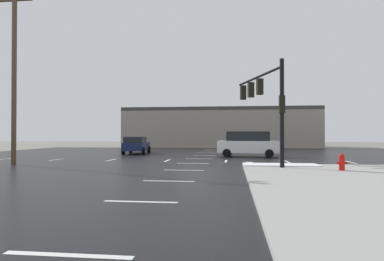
{
  "coord_description": "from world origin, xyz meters",
  "views": [
    {
      "loc": [
        2.43,
        -22.78,
        1.82
      ],
      "look_at": [
        -0.91,
        5.09,
        2.14
      ],
      "focal_mm": 31.64,
      "sensor_mm": 36.0,
      "label": 1
    }
  ],
  "objects_px": {
    "suv_white": "(248,143)",
    "sedan_navy": "(136,145)",
    "traffic_signal_mast": "(264,96)",
    "utility_pole_mid": "(14,72)",
    "fire_hydrant": "(342,162)"
  },
  "relations": [
    {
      "from": "suv_white",
      "to": "sedan_navy",
      "type": "bearing_deg",
      "value": 167.43
    },
    {
      "from": "suv_white",
      "to": "sedan_navy",
      "type": "relative_size",
      "value": 1.06
    },
    {
      "from": "traffic_signal_mast",
      "to": "suv_white",
      "type": "xyz_separation_m",
      "value": [
        -0.57,
        7.83,
        -2.93
      ]
    },
    {
      "from": "utility_pole_mid",
      "to": "suv_white",
      "type": "bearing_deg",
      "value": 32.02
    },
    {
      "from": "traffic_signal_mast",
      "to": "sedan_navy",
      "type": "relative_size",
      "value": 1.37
    },
    {
      "from": "suv_white",
      "to": "utility_pole_mid",
      "type": "bearing_deg",
      "value": -144.0
    },
    {
      "from": "suv_white",
      "to": "sedan_navy",
      "type": "height_order",
      "value": "suv_white"
    },
    {
      "from": "utility_pole_mid",
      "to": "fire_hydrant",
      "type": "bearing_deg",
      "value": -6.8
    },
    {
      "from": "traffic_signal_mast",
      "to": "fire_hydrant",
      "type": "xyz_separation_m",
      "value": [
        3.25,
        -3.17,
        -3.48
      ]
    },
    {
      "from": "suv_white",
      "to": "fire_hydrant",
      "type": "bearing_deg",
      "value": -66.84
    },
    {
      "from": "fire_hydrant",
      "to": "utility_pole_mid",
      "type": "relative_size",
      "value": 0.07
    },
    {
      "from": "sedan_navy",
      "to": "suv_white",
      "type": "bearing_deg",
      "value": -111.34
    },
    {
      "from": "sedan_navy",
      "to": "fire_hydrant",
      "type": "bearing_deg",
      "value": -139.92
    },
    {
      "from": "fire_hydrant",
      "to": "traffic_signal_mast",
      "type": "bearing_deg",
      "value": 135.76
    },
    {
      "from": "fire_hydrant",
      "to": "sedan_navy",
      "type": "relative_size",
      "value": 0.17
    }
  ]
}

